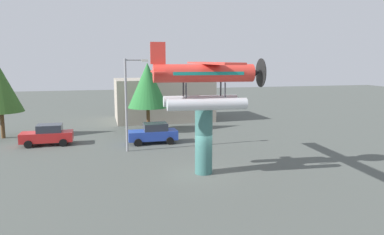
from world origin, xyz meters
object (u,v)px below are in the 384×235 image
streetlight_primary (129,98)px  storefront_building (163,99)px  tree_east (148,85)px  car_near_red (48,135)px  floatplane_monument (206,81)px  car_mid_blue (153,133)px  display_pedestal (204,141)px

streetlight_primary → storefront_building: (5.21, 15.04, -1.79)m
streetlight_primary → tree_east: (2.47, 7.79, 0.40)m
car_near_red → storefront_building: storefront_building is taller
car_near_red → streetlight_primary: 8.32m
floatplane_monument → streetlight_primary: bearing=124.7°
storefront_building → floatplane_monument: bearing=-92.7°
car_mid_blue → streetlight_primary: 4.65m
display_pedestal → car_near_red: 15.20m
display_pedestal → tree_east: bearing=96.1°
streetlight_primary → storefront_building: size_ratio=0.65×
display_pedestal → floatplane_monument: floatplane_monument is taller
floatplane_monument → car_mid_blue: (-1.99, 9.32, -4.97)m
tree_east → storefront_building: bearing=69.3°
storefront_building → tree_east: bearing=-110.7°
display_pedestal → floatplane_monument: bearing=-3.7°
display_pedestal → floatplane_monument: 3.76m
car_near_red → tree_east: 10.57m
floatplane_monument → car_near_red: 16.03m
display_pedestal → car_near_red: (-10.64, 10.78, -1.21)m
streetlight_primary → storefront_building: streetlight_primary is taller
car_near_red → streetlight_primary: size_ratio=0.58×
floatplane_monument → storefront_building: (1.02, 22.01, -3.39)m
floatplane_monument → car_mid_blue: bearing=105.8°
floatplane_monument → storefront_building: 22.29m
car_mid_blue → floatplane_monument: bearing=102.1°
floatplane_monument → car_mid_blue: 10.74m
streetlight_primary → tree_east: size_ratio=1.05×
car_mid_blue → tree_east: size_ratio=0.61×
car_mid_blue → streetlight_primary: (-2.19, -2.35, 3.37)m
display_pedestal → car_mid_blue: display_pedestal is taller
floatplane_monument → tree_east: size_ratio=1.52×
streetlight_primary → floatplane_monument: bearing=-59.0°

